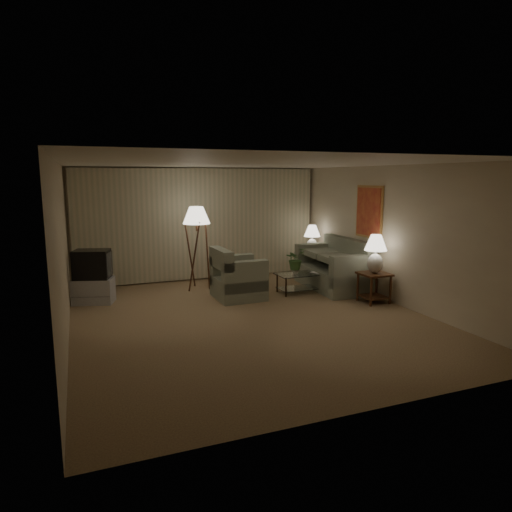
{
  "coord_description": "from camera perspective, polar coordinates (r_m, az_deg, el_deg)",
  "views": [
    {
      "loc": [
        -2.77,
        -7.27,
        2.47
      ],
      "look_at": [
        0.33,
        0.6,
        1.0
      ],
      "focal_mm": 32.0,
      "sensor_mm": 36.0,
      "label": 1
    }
  ],
  "objects": [
    {
      "name": "tv_cabinet",
      "position": [
        9.62,
        -19.64,
        -4.1
      ],
      "size": [
        1.02,
        0.9,
        0.5
      ],
      "primitive_type": "cube",
      "rotation": [
        0.0,
        0.0,
        -0.3
      ],
      "color": "#A9A9AC",
      "rests_on": "ground"
    },
    {
      "name": "table_lamp_near",
      "position": [
        9.24,
        14.72,
        0.67
      ],
      "size": [
        0.44,
        0.44,
        0.76
      ],
      "color": "silver",
      "rests_on": "side_table_near"
    },
    {
      "name": "armchair",
      "position": [
        9.4,
        -2.22,
        -2.81
      ],
      "size": [
        1.03,
        0.98,
        0.83
      ],
      "rotation": [
        0.0,
        0.0,
        1.59
      ],
      "color": "gray",
      "rests_on": "ground"
    },
    {
      "name": "book",
      "position": [
        9.93,
        7.26,
        -2.14
      ],
      "size": [
        0.26,
        0.29,
        0.02
      ],
      "primitive_type": "imported",
      "rotation": [
        0.0,
        0.0,
        0.45
      ],
      "color": "olive",
      "rests_on": "coffee_table"
    },
    {
      "name": "coffee_table",
      "position": [
        9.93,
        5.69,
        -2.98
      ],
      "size": [
        1.08,
        0.59,
        0.41
      ],
      "color": "silver",
      "rests_on": "ground"
    },
    {
      "name": "crt_tv",
      "position": [
        9.51,
        -19.82,
        -0.97
      ],
      "size": [
        0.93,
        0.85,
        0.57
      ],
      "primitive_type": "cube",
      "rotation": [
        0.0,
        0.0,
        -0.3
      ],
      "color": "black",
      "rests_on": "tv_cabinet"
    },
    {
      "name": "side_table_near",
      "position": [
        9.36,
        14.55,
        -3.18
      ],
      "size": [
        0.55,
        0.55,
        0.6
      ],
      "color": "#381F0F",
      "rests_on": "ground"
    },
    {
      "name": "side_table_far",
      "position": [
        11.52,
        6.96,
        -0.56
      ],
      "size": [
        0.55,
        0.46,
        0.6
      ],
      "color": "#381F0F",
      "rests_on": "ground"
    },
    {
      "name": "sofa",
      "position": [
        10.37,
        9.52,
        -1.59
      ],
      "size": [
        2.09,
        1.2,
        0.88
      ],
      "rotation": [
        0.0,
        0.0,
        -1.62
      ],
      "color": "gray",
      "rests_on": "ground"
    },
    {
      "name": "ground",
      "position": [
        8.16,
        -0.62,
        -7.78
      ],
      "size": [
        7.0,
        7.0,
        0.0
      ],
      "primitive_type": "plane",
      "color": "#A18858",
      "rests_on": "ground"
    },
    {
      "name": "flowers",
      "position": [
        9.76,
        4.96,
        -0.1
      ],
      "size": [
        0.54,
        0.51,
        0.47
      ],
      "primitive_type": "imported",
      "rotation": [
        0.0,
        0.0,
        0.42
      ],
      "color": "#426E31",
      "rests_on": "vase"
    },
    {
      "name": "table_lamp_far",
      "position": [
        11.43,
        7.03,
        2.43
      ],
      "size": [
        0.4,
        0.4,
        0.7
      ],
      "color": "silver",
      "rests_on": "side_table_far"
    },
    {
      "name": "room_shell",
      "position": [
        9.24,
        -3.85,
        5.33
      ],
      "size": [
        6.04,
        7.02,
        2.72
      ],
      "color": "beige",
      "rests_on": "ground"
    },
    {
      "name": "ottoman",
      "position": [
        10.64,
        -3.56,
        -2.44
      ],
      "size": [
        0.74,
        0.74,
        0.42
      ],
      "primitive_type": "cylinder",
      "rotation": [
        0.0,
        0.0,
        0.18
      ],
      "color": "#965432",
      "rests_on": "ground"
    },
    {
      "name": "vase",
      "position": [
        9.82,
        4.93,
        -1.87
      ],
      "size": [
        0.18,
        0.18,
        0.14
      ],
      "primitive_type": "imported",
      "rotation": [
        0.0,
        0.0,
        -0.43
      ],
      "color": "white",
      "rests_on": "coffee_table"
    },
    {
      "name": "floor_lamp",
      "position": [
        10.13,
        -7.38,
        1.19
      ],
      "size": [
        0.6,
        0.6,
        1.84
      ],
      "color": "#381F0F",
      "rests_on": "ground"
    }
  ]
}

